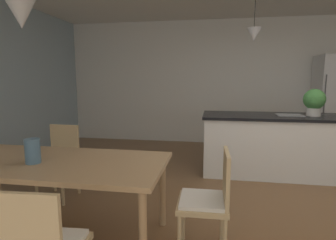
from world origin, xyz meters
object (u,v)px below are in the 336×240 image
(chair_far_left, at_px, (59,159))
(vase_on_dining_table, at_px, (33,151))
(refrigerator, at_px, (336,104))
(potted_plant_on_island, at_px, (314,101))
(dining_table, at_px, (52,168))
(chair_kitchen_end, at_px, (209,199))
(kitchen_island, at_px, (280,144))

(chair_far_left, distance_m, vase_on_dining_table, 1.04)
(chair_far_left, xyz_separation_m, vase_on_dining_table, (0.33, -0.91, 0.35))
(chair_far_left, bearing_deg, refrigerator, 34.33)
(chair_far_left, bearing_deg, potted_plant_on_island, 21.61)
(refrigerator, relative_size, vase_on_dining_table, 9.07)
(dining_table, bearing_deg, chair_kitchen_end, 0.05)
(dining_table, height_order, chair_far_left, chair_far_left)
(chair_kitchen_end, bearing_deg, kitchen_island, 64.35)
(chair_far_left, xyz_separation_m, potted_plant_on_island, (3.25, 1.29, 0.64))
(chair_kitchen_end, height_order, vase_on_dining_table, vase_on_dining_table)
(chair_far_left, bearing_deg, vase_on_dining_table, -70.01)
(chair_far_left, distance_m, refrigerator, 5.09)
(chair_kitchen_end, relative_size, kitchen_island, 0.38)
(potted_plant_on_island, xyz_separation_m, vase_on_dining_table, (-2.92, -2.20, -0.29))
(chair_kitchen_end, relative_size, potted_plant_on_island, 2.22)
(dining_table, relative_size, vase_on_dining_table, 9.51)
(chair_kitchen_end, relative_size, refrigerator, 0.46)
(kitchen_island, height_order, refrigerator, refrigerator)
(dining_table, distance_m, chair_far_left, 0.95)
(chair_far_left, relative_size, chair_kitchen_end, 1.00)
(chair_far_left, distance_m, chair_kitchen_end, 1.98)
(chair_far_left, xyz_separation_m, kitchen_island, (2.82, 1.29, -0.01))
(dining_table, relative_size, potted_plant_on_island, 5.07)
(dining_table, height_order, chair_kitchen_end, chair_kitchen_end)
(chair_far_left, height_order, kitchen_island, kitchen_island)
(dining_table, xyz_separation_m, refrigerator, (3.74, 3.68, 0.29))
(dining_table, height_order, potted_plant_on_island, potted_plant_on_island)
(kitchen_island, height_order, potted_plant_on_island, potted_plant_on_island)
(chair_kitchen_end, distance_m, refrigerator, 4.41)
(refrigerator, bearing_deg, chair_far_left, -145.67)
(potted_plant_on_island, relative_size, vase_on_dining_table, 1.88)
(chair_kitchen_end, distance_m, kitchen_island, 2.34)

